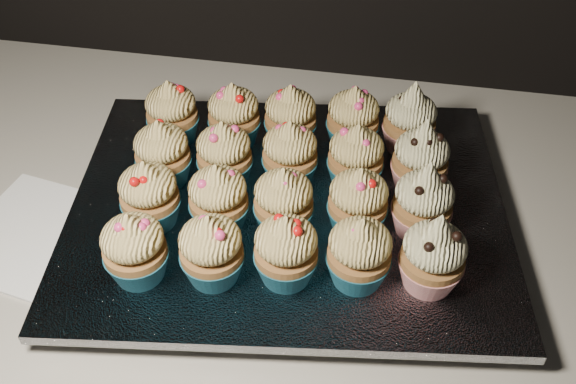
{
  "coord_description": "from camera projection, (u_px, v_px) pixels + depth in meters",
  "views": [
    {
      "loc": [
        0.07,
        1.18,
        1.43
      ],
      "look_at": [
        -0.02,
        1.68,
        0.95
      ],
      "focal_mm": 40.0,
      "sensor_mm": 36.0,
      "label": 1
    }
  ],
  "objects": [
    {
      "name": "foil_lining",
      "position": [
        288.0,
        206.0,
        0.72
      ],
      "size": [
        0.52,
        0.43,
        0.01
      ],
      "primitive_type": "cube",
      "rotation": [
        0.0,
        0.0,
        0.13
      ],
      "color": "silver",
      "rests_on": "baking_tray"
    },
    {
      "name": "cupcake_13",
      "position": [
        356.0,
        158.0,
        0.71
      ],
      "size": [
        0.06,
        0.06,
        0.08
      ],
      "color": "#1A637D",
      "rests_on": "foil_lining"
    },
    {
      "name": "worktop",
      "position": [
        304.0,
        226.0,
        0.76
      ],
      "size": [
        2.44,
        0.64,
        0.04
      ],
      "primitive_type": "cube",
      "color": "beige",
      "rests_on": "cabinet"
    },
    {
      "name": "cupcake_12",
      "position": [
        290.0,
        154.0,
        0.71
      ],
      "size": [
        0.06,
        0.06,
        0.08
      ],
      "color": "#1A637D",
      "rests_on": "foil_lining"
    },
    {
      "name": "cupcake_10",
      "position": [
        162.0,
        154.0,
        0.71
      ],
      "size": [
        0.06,
        0.06,
        0.08
      ],
      "color": "#1A637D",
      "rests_on": "foil_lining"
    },
    {
      "name": "cupcake_6",
      "position": [
        218.0,
        199.0,
        0.66
      ],
      "size": [
        0.06,
        0.06,
        0.08
      ],
      "color": "#1A637D",
      "rests_on": "foil_lining"
    },
    {
      "name": "cupcake_1",
      "position": [
        211.0,
        250.0,
        0.61
      ],
      "size": [
        0.06,
        0.06,
        0.08
      ],
      "color": "#1A637D",
      "rests_on": "foil_lining"
    },
    {
      "name": "cupcake_4",
      "position": [
        433.0,
        255.0,
        0.6
      ],
      "size": [
        0.06,
        0.06,
        0.1
      ],
      "color": "#A81720",
      "rests_on": "foil_lining"
    },
    {
      "name": "cupcake_0",
      "position": [
        134.0,
        248.0,
        0.61
      ],
      "size": [
        0.06,
        0.06,
        0.08
      ],
      "color": "#1A637D",
      "rests_on": "foil_lining"
    },
    {
      "name": "cupcake_7",
      "position": [
        284.0,
        202.0,
        0.66
      ],
      "size": [
        0.06,
        0.06,
        0.08
      ],
      "color": "#1A637D",
      "rests_on": "foil_lining"
    },
    {
      "name": "cupcake_5",
      "position": [
        149.0,
        195.0,
        0.67
      ],
      "size": [
        0.06,
        0.06,
        0.08
      ],
      "color": "#1A637D",
      "rests_on": "foil_lining"
    },
    {
      "name": "cupcake_8",
      "position": [
        358.0,
        202.0,
        0.66
      ],
      "size": [
        0.06,
        0.06,
        0.08
      ],
      "color": "#1A637D",
      "rests_on": "foil_lining"
    },
    {
      "name": "napkin",
      "position": [
        38.0,
        236.0,
        0.72
      ],
      "size": [
        0.18,
        0.18,
        0.0
      ],
      "primitive_type": "cube",
      "rotation": [
        0.0,
        0.0,
        -0.17
      ],
      "color": "white",
      "rests_on": "worktop"
    },
    {
      "name": "cupcake_15",
      "position": [
        172.0,
        113.0,
        0.77
      ],
      "size": [
        0.06,
        0.06,
        0.08
      ],
      "color": "#1A637D",
      "rests_on": "foil_lining"
    },
    {
      "name": "cupcake_14",
      "position": [
        421.0,
        159.0,
        0.7
      ],
      "size": [
        0.06,
        0.06,
        0.1
      ],
      "color": "#A81720",
      "rests_on": "foil_lining"
    },
    {
      "name": "cupcake_11",
      "position": [
        224.0,
        155.0,
        0.71
      ],
      "size": [
        0.06,
        0.06,
        0.08
      ],
      "color": "#1A637D",
      "rests_on": "foil_lining"
    },
    {
      "name": "cupcake_16",
      "position": [
        234.0,
        116.0,
        0.77
      ],
      "size": [
        0.06,
        0.06,
        0.08
      ],
      "color": "#1A637D",
      "rests_on": "foil_lining"
    },
    {
      "name": "cupcake_3",
      "position": [
        359.0,
        253.0,
        0.61
      ],
      "size": [
        0.06,
        0.06,
        0.08
      ],
      "color": "#1A637D",
      "rests_on": "foil_lining"
    },
    {
      "name": "baking_tray",
      "position": [
        288.0,
        217.0,
        0.73
      ],
      "size": [
        0.48,
        0.39,
        0.02
      ],
      "primitive_type": "cube",
      "rotation": [
        0.0,
        0.0,
        0.13
      ],
      "color": "black",
      "rests_on": "worktop"
    },
    {
      "name": "cupcake_9",
      "position": [
        423.0,
        202.0,
        0.66
      ],
      "size": [
        0.06,
        0.06,
        0.1
      ],
      "color": "#A81720",
      "rests_on": "foil_lining"
    },
    {
      "name": "cupcake_18",
      "position": [
        353.0,
        119.0,
        0.76
      ],
      "size": [
        0.06,
        0.06,
        0.08
      ],
      "color": "#1A637D",
      "rests_on": "foil_lining"
    },
    {
      "name": "cupcake_19",
      "position": [
        410.0,
        120.0,
        0.76
      ],
      "size": [
        0.06,
        0.06,
        0.1
      ],
      "color": "#A81720",
      "rests_on": "foil_lining"
    },
    {
      "name": "cupcake_17",
      "position": [
        290.0,
        117.0,
        0.76
      ],
      "size": [
        0.06,
        0.06,
        0.08
      ],
      "color": "#1A637D",
      "rests_on": "foil_lining"
    },
    {
      "name": "cupcake_2",
      "position": [
        286.0,
        250.0,
        0.61
      ],
      "size": [
        0.06,
        0.06,
        0.08
      ],
      "color": "#1A637D",
      "rests_on": "foil_lining"
    }
  ]
}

